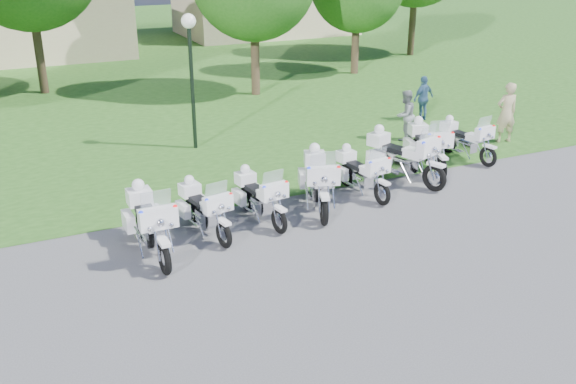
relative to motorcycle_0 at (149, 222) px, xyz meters
name	(u,v)px	position (x,y,z in m)	size (l,w,h in m)	color
ground	(343,245)	(3.87, -1.47, -0.71)	(100.00, 100.00, 0.00)	#515156
grass_lawn	(110,52)	(3.87, 25.53, -0.71)	(100.00, 48.00, 0.01)	#2A581B
motorcycle_0	(149,222)	(0.00, 0.00, 0.00)	(0.84, 2.53, 1.70)	black
motorcycle_1	(204,208)	(1.33, 0.43, -0.11)	(0.93, 2.15, 1.45)	black
motorcycle_2	(259,196)	(2.75, 0.58, -0.11)	(0.87, 2.15, 1.45)	black
motorcycle_3	(318,180)	(4.37, 0.66, 0.01)	(1.39, 2.45, 1.72)	black
motorcycle_4	(361,172)	(5.78, 0.98, -0.11)	(0.83, 2.15, 1.45)	black
motorcycle_5	(402,155)	(7.27, 1.33, 0.02)	(1.39, 2.50, 1.75)	black
motorcycle_6	(427,145)	(8.50, 1.84, -0.02)	(1.18, 2.42, 1.65)	black
motorcycle_7	(465,139)	(10.09, 2.09, -0.10)	(0.92, 2.16, 1.46)	black
lamp_post	(190,48)	(3.01, 6.49, 2.43)	(0.44, 0.44, 4.16)	black
building_east	(265,2)	(14.87, 28.53, 1.36)	(11.44, 7.28, 4.10)	tan
bystander_a	(506,113)	(12.33, 2.84, 0.27)	(0.71, 0.47, 1.96)	tan
bystander_b	(405,116)	(9.50, 4.40, 0.11)	(0.80, 0.63, 1.65)	gray
bystander_c	(423,98)	(11.49, 6.13, 0.10)	(0.95, 0.39, 1.62)	#396089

